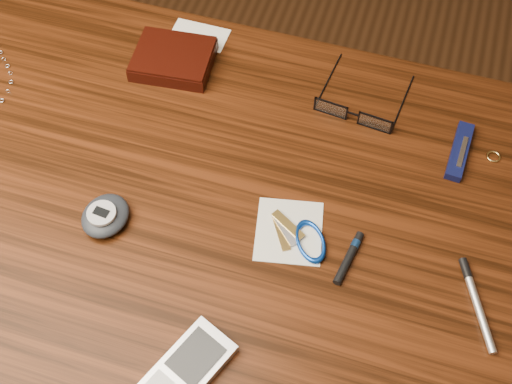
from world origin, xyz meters
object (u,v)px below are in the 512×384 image
eyeglasses (354,113)px  pedometer (105,216)px  silver_pen (475,297)px  pda_phone (188,368)px  wallet_and_card (174,58)px  desk (216,242)px  pocket_knife (460,151)px  notepad_keys (300,236)px

eyeglasses → pedometer: bearing=-135.6°
silver_pen → pda_phone: bearing=-148.4°
wallet_and_card → eyeglasses: (0.29, -0.02, -0.00)m
desk → eyeglasses: 0.28m
pocket_knife → desk: bearing=-148.5°
notepad_keys → eyeglasses: bearing=84.0°
wallet_and_card → eyeglasses: same height
pocket_knife → pda_phone: bearing=-122.5°
pda_phone → eyeglasses: bearing=76.7°
wallet_and_card → notepad_keys: wallet_and_card is taller
pda_phone → desk: bearing=102.3°
wallet_and_card → pedometer: size_ratio=2.06×
wallet_and_card → notepad_keys: size_ratio=1.30×
pocket_knife → pedometer: bearing=-150.1°
pda_phone → pocket_knife: 0.48m
wallet_and_card → silver_pen: 0.57m
pocket_knife → silver_pen: bearing=-77.7°
notepad_keys → silver_pen: size_ratio=1.02×
eyeglasses → pocket_knife: eyeglasses is taller
eyeglasses → pocket_knife: size_ratio=1.34×
pedometer → silver_pen: size_ratio=0.64×
desk → pedometer: bearing=-154.1°
wallet_and_card → pda_phone: 0.49m
pda_phone → pocket_knife: (0.26, 0.41, -0.00)m
pedometer → pocket_knife: (0.44, 0.25, -0.01)m
desk → silver_pen: (0.36, -0.03, 0.11)m
pda_phone → pedometer: (-0.18, 0.16, 0.00)m
notepad_keys → pda_phone: bearing=-110.6°
pda_phone → silver_pen: size_ratio=1.06×
desk → pocket_knife: 0.38m
eyeglasses → pda_phone: 0.44m
eyeglasses → silver_pen: 0.32m
wallet_and_card → pedometer: 0.30m
wallet_and_card → notepad_keys: 0.36m
desk → pocket_knife: bearing=31.5°
desk → pedometer: size_ratio=13.20×
wallet_and_card → pda_phone: (0.19, -0.45, -0.00)m
wallet_and_card → silver_pen: (0.50, -0.26, -0.01)m
wallet_and_card → pda_phone: size_ratio=1.25×
pedometer → wallet_and_card: bearing=93.2°
eyeglasses → silver_pen: (0.21, -0.24, -0.01)m
notepad_keys → pocket_knife: bearing=47.7°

